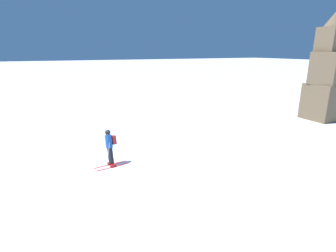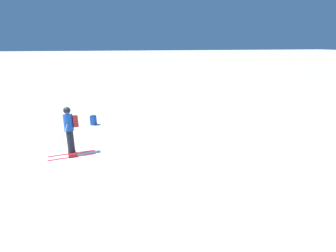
# 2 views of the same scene
# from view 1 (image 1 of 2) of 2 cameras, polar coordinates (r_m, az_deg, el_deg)

# --- Properties ---
(ground_plane) EXTENTS (300.00, 300.00, 0.00)m
(ground_plane) POSITION_cam_1_polar(r_m,az_deg,el_deg) (13.97, -12.41, -7.98)
(ground_plane) COLOR white
(skier) EXTENTS (1.27, 1.78, 1.86)m
(skier) POSITION_cam_1_polar(r_m,az_deg,el_deg) (13.46, -12.54, -4.17)
(skier) COLOR red
(skier) RESTS_ON ground
(rock_pillar) EXTENTS (2.51, 2.20, 8.48)m
(rock_pillar) POSITION_cam_1_polar(r_m,az_deg,el_deg) (25.06, 31.11, 9.14)
(rock_pillar) COLOR brown
(rock_pillar) RESTS_ON ground
(spare_backpack) EXTENTS (0.37, 0.33, 0.50)m
(spare_backpack) POSITION_cam_1_polar(r_m,az_deg,el_deg) (17.30, -12.93, -2.37)
(spare_backpack) COLOR #194293
(spare_backpack) RESTS_ON ground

